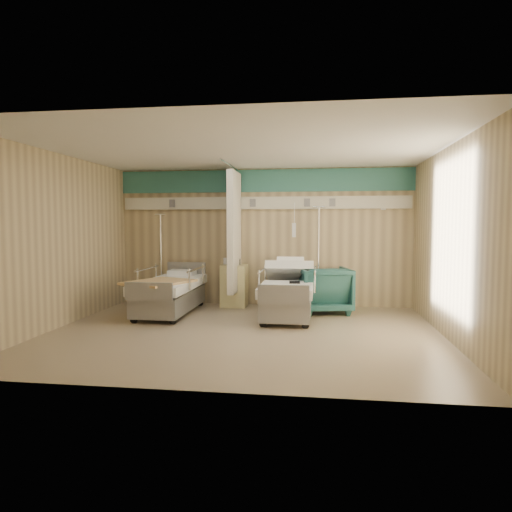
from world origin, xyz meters
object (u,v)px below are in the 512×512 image
(bedside_cabinet, at_px, (234,286))
(bed_left, at_px, (170,297))
(bed_right, at_px, (288,299))
(iv_stand_right, at_px, (318,288))
(visitor_armchair, at_px, (324,290))
(iv_stand_left, at_px, (161,286))

(bedside_cabinet, bearing_deg, bed_left, -139.40)
(bed_right, relative_size, iv_stand_right, 1.07)
(bed_left, bearing_deg, visitor_armchair, 9.96)
(iv_stand_right, bearing_deg, bed_left, -161.31)
(iv_stand_left, bearing_deg, iv_stand_right, 0.89)
(bedside_cabinet, relative_size, visitor_armchair, 0.89)
(iv_stand_right, relative_size, iv_stand_left, 1.07)
(bed_right, distance_m, bed_left, 2.20)
(bed_right, bearing_deg, bedside_cabinet, 141.95)
(bed_left, height_order, visitor_armchair, visitor_armchair)
(bedside_cabinet, distance_m, iv_stand_right, 1.69)
(visitor_armchair, distance_m, iv_stand_right, 0.44)
(bed_right, relative_size, bed_left, 1.00)
(bed_left, bearing_deg, iv_stand_left, 118.73)
(bed_right, height_order, iv_stand_left, iv_stand_left)
(bed_left, height_order, bedside_cabinet, bedside_cabinet)
(bed_left, height_order, iv_stand_right, iv_stand_right)
(bedside_cabinet, relative_size, iv_stand_left, 0.45)
(bed_right, bearing_deg, iv_stand_left, 161.91)
(bed_left, relative_size, iv_stand_right, 1.07)
(bed_right, height_order, bed_left, same)
(bed_right, relative_size, bedside_cabinet, 2.54)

